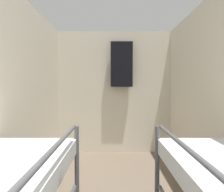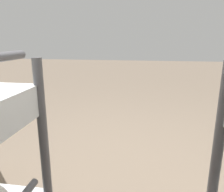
% 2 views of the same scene
% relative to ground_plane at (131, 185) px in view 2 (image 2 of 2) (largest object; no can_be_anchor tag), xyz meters
% --- Properties ---
extents(ground_plane, '(20.00, 20.00, 0.00)m').
position_rel_ground_plane_xyz_m(ground_plane, '(0.00, 0.00, 0.00)').
color(ground_plane, '#6B5B4C').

